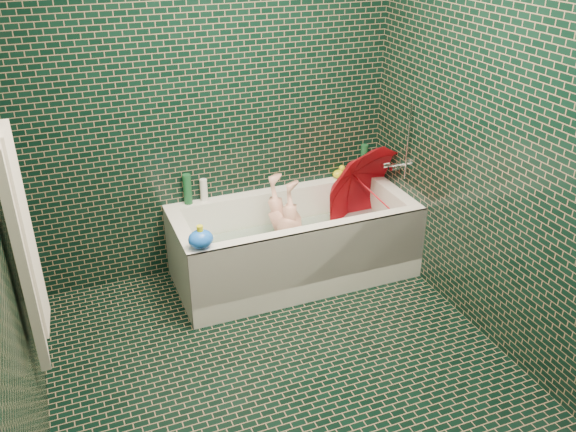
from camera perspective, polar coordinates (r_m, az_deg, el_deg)
name	(u,v)px	position (r m, az deg, el deg)	size (l,w,h in m)	color
floor	(289,379)	(3.63, 0.14, -15.01)	(2.80, 2.80, 0.00)	black
wall_back	(211,102)	(4.19, -7.18, 10.53)	(2.80, 2.80, 0.00)	black
wall_front	(470,362)	(1.91, 16.62, -12.93)	(2.80, 2.80, 0.00)	black
wall_right	(507,145)	(3.60, 19.83, 6.26)	(2.80, 2.80, 0.00)	black
bathtub	(295,250)	(4.40, 0.64, -3.21)	(1.70, 0.75, 0.55)	white
bath_mat	(294,256)	(4.44, 0.55, -3.72)	(1.35, 0.47, 0.01)	green
water	(294,238)	(4.37, 0.56, -2.10)	(1.48, 0.53, 0.00)	silver
towel	(23,246)	(3.08, -23.56, -2.58)	(0.08, 0.44, 1.12)	silver
faucet	(398,161)	(4.50, 10.30, 5.04)	(0.18, 0.19, 0.55)	silver
child	(288,238)	(4.35, 0.02, -2.09)	(0.34, 0.22, 0.94)	tan
umbrella	(375,196)	(4.50, 8.16, 1.91)	(0.68, 0.68, 0.60)	red
soap_bottle_a	(360,176)	(4.78, 6.79, 3.77)	(0.09, 0.09, 0.23)	white
soap_bottle_b	(374,174)	(4.83, 8.01, 3.91)	(0.09, 0.09, 0.20)	#4A1E70
soap_bottle_c	(371,175)	(4.81, 7.73, 3.85)	(0.13, 0.13, 0.17)	#154A26
bottle_right_tall	(364,160)	(4.76, 7.10, 5.24)	(0.06, 0.06, 0.25)	#154A26
bottle_right_pump	(373,162)	(4.81, 7.92, 5.03)	(0.05, 0.05, 0.18)	silver
bottle_left_tall	(187,189)	(4.32, -9.39, 2.49)	(0.06, 0.06, 0.22)	#154A26
bottle_left_short	(204,190)	(4.36, -7.88, 2.43)	(0.05, 0.05, 0.16)	white
rubber_duck	(339,173)	(4.71, 4.80, 4.04)	(0.12, 0.10, 0.10)	yellow
bath_toy	(201,239)	(3.76, -8.17, -2.13)	(0.18, 0.15, 0.15)	#1B66FA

